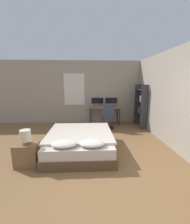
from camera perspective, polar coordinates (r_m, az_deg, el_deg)
ground_plane at (r=3.16m, az=1.58°, el=-23.48°), size 20.00×20.00×0.00m
wall_back at (r=6.67m, az=-1.15°, el=7.51°), size 12.00×0.08×2.70m
wall_side_right at (r=4.72m, az=26.71°, el=4.64°), size 0.06×12.00×2.70m
bed at (r=4.05m, az=-5.73°, el=-11.24°), size 1.68×1.97×0.58m
nightstand at (r=3.71m, az=-24.41°, el=-14.49°), size 0.48×0.38×0.50m
bedside_lamp at (r=3.55m, az=-24.99°, el=-8.16°), size 0.23×0.23×0.31m
desk at (r=6.45m, az=3.71°, el=1.00°), size 1.31×0.55×0.75m
monitor_left at (r=6.54m, az=0.91°, el=4.18°), size 0.55×0.16×0.40m
monitor_right at (r=6.61m, az=6.22°, el=4.19°), size 0.55×0.16×0.40m
keyboard at (r=6.26m, az=3.91°, el=1.76°), size 0.42×0.13×0.02m
computer_mouse at (r=6.30m, az=6.60°, el=1.86°), size 0.07×0.05×0.04m
office_chair at (r=5.81m, az=4.84°, el=-2.72°), size 0.52×0.52×1.00m
bookshelf at (r=6.22m, az=17.33°, el=2.84°), size 0.26×0.81×1.71m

